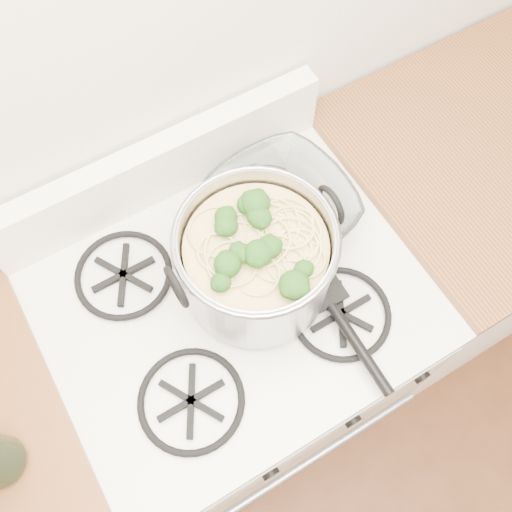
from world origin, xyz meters
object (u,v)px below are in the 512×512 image
(gas_range, at_px, (238,357))
(spatula, at_px, (317,283))
(glass_bowl, at_px, (280,212))
(stock_pot, at_px, (256,260))

(gas_range, relative_size, spatula, 2.98)
(spatula, distance_m, glass_bowl, 0.18)
(stock_pot, height_order, spatula, stock_pot)
(gas_range, relative_size, stock_pot, 2.79)
(stock_pot, height_order, glass_bowl, stock_pot)
(gas_range, height_order, glass_bowl, glass_bowl)
(gas_range, xyz_separation_m, stock_pot, (0.06, -0.00, 0.58))
(gas_range, bearing_deg, glass_bowl, 30.11)
(gas_range, distance_m, spatula, 0.53)
(gas_range, distance_m, stock_pot, 0.59)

